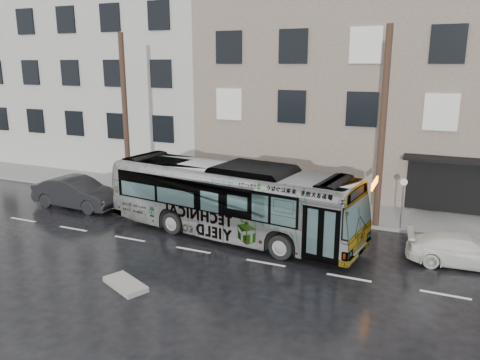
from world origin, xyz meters
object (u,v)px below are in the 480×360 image
Objects in this scene: bus at (230,200)px; white_sedan at (463,250)px; dark_sedan at (77,193)px; utility_pole_front at (382,129)px; sign_post at (402,203)px; utility_pole_rear at (125,116)px.

bus is 2.91× the size of white_sedan.
dark_sedan reaches higher than white_sedan.
utility_pole_front reaches higher than dark_sedan.
sign_post is 0.59× the size of white_sedan.
dark_sedan is at bearing 94.73° from bus.
bus is (8.17, -3.58, -2.99)m from utility_pole_rear.
bus reaches higher than sign_post.
bus is 9.29m from dark_sedan.
sign_post is at bearing 0.00° from utility_pole_rear.
utility_pole_rear is 5.04m from dark_sedan.
sign_post is at bearing 33.45° from white_sedan.
sign_post is at bearing -54.89° from bus.
utility_pole_front is 1.00× the size of utility_pole_rear.
white_sedan is at bearing -38.98° from utility_pole_front.
sign_post is 16.47m from dark_sedan.
dark_sedan is at bearing -109.10° from utility_pole_rear.
utility_pole_front is 14.00m from utility_pole_rear.
white_sedan is 0.83× the size of dark_sedan.
dark_sedan is (-15.07, -3.09, -3.83)m from utility_pole_front.
utility_pole_rear is at bearing -18.19° from dark_sedan.
utility_pole_front is at bearing 0.00° from utility_pole_rear.
bus is (-5.83, -3.58, -2.99)m from utility_pole_front.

